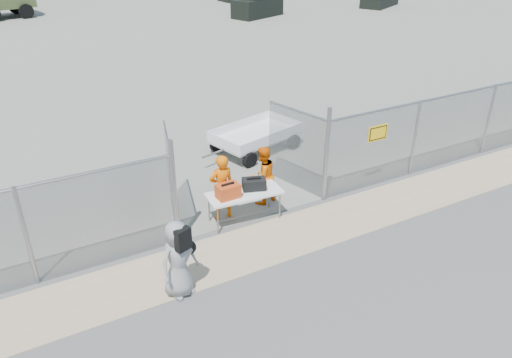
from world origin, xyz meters
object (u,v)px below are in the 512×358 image
folding_table (245,206)px  security_worker_left (222,187)px  security_worker_right (263,175)px  visitor (178,259)px  utility_trailer (256,138)px

folding_table → security_worker_left: (-0.42, 0.35, 0.46)m
security_worker_left → security_worker_right: security_worker_left is taller
folding_table → security_worker_right: size_ratio=1.16×
security_worker_left → visitor: size_ratio=1.04×
utility_trailer → visitor: bearing=-145.8°
security_worker_right → utility_trailer: 3.26m
utility_trailer → folding_table: bearing=-137.3°
folding_table → utility_trailer: 4.09m
folding_table → utility_trailer: bearing=61.9°
security_worker_right → visitor: visitor is taller
folding_table → utility_trailer: utility_trailer is taller
security_worker_left → security_worker_right: 1.23m
folding_table → visitor: (-2.32, -1.75, 0.43)m
security_worker_right → security_worker_left: bearing=-3.8°
security_worker_left → security_worker_right: (1.22, 0.19, -0.07)m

